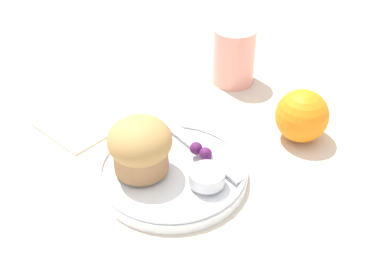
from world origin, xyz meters
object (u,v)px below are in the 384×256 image
(orange_fruit, at_px, (302,116))
(juice_glass, at_px, (234,55))
(muffin, at_px, (140,146))
(butter_knife, at_px, (201,149))

(orange_fruit, relative_size, juice_glass, 0.79)
(muffin, distance_m, orange_fruit, 0.24)
(muffin, distance_m, butter_knife, 0.09)
(butter_knife, height_order, orange_fruit, orange_fruit)
(muffin, xyz_separation_m, butter_knife, (0.03, 0.08, -0.03))
(orange_fruit, height_order, juice_glass, juice_glass)
(orange_fruit, distance_m, juice_glass, 0.18)
(orange_fruit, bearing_deg, juice_glass, 161.83)
(butter_knife, height_order, juice_glass, juice_glass)
(muffin, relative_size, juice_glass, 0.85)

